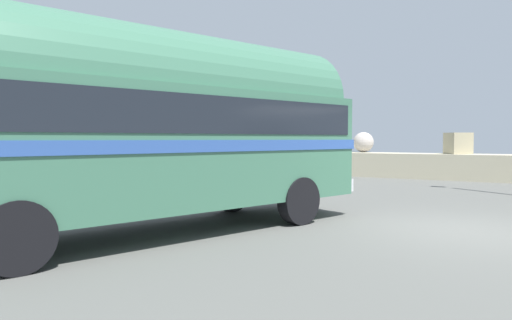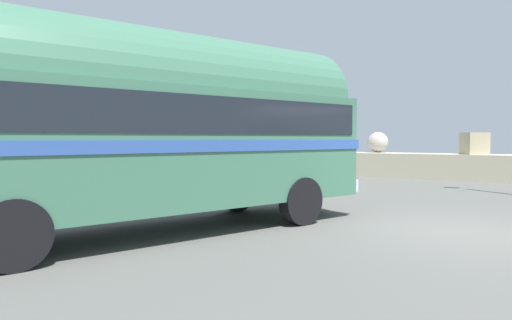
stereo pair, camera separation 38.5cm
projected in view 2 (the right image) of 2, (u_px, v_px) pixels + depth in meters
ground at (466, 232)px, 8.55m from camera, size 32.00×26.00×0.02m
vintage_coach at (157, 122)px, 8.40m from camera, size 4.97×8.90×3.70m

